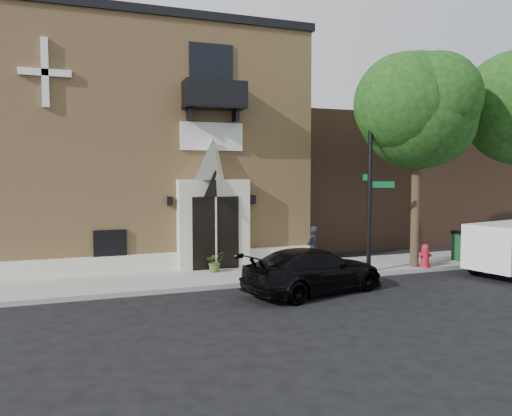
{
  "coord_description": "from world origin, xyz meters",
  "views": [
    {
      "loc": [
        -5.71,
        -14.62,
        3.58
      ],
      "look_at": [
        0.36,
        2.0,
        2.34
      ],
      "focal_mm": 35.0,
      "sensor_mm": 36.0,
      "label": 1
    }
  ],
  "objects_px": {
    "street_sign": "(370,187)",
    "fire_hydrant": "(425,256)",
    "dumpster": "(478,245)",
    "black_sedan": "(314,271)",
    "pedestrian_near": "(313,248)"
  },
  "relations": [
    {
      "from": "street_sign",
      "to": "fire_hydrant",
      "type": "distance_m",
      "value": 3.48
    },
    {
      "from": "fire_hydrant",
      "to": "pedestrian_near",
      "type": "relative_size",
      "value": 0.55
    },
    {
      "from": "dumpster",
      "to": "pedestrian_near",
      "type": "height_order",
      "value": "pedestrian_near"
    },
    {
      "from": "black_sedan",
      "to": "pedestrian_near",
      "type": "bearing_deg",
      "value": -40.96
    },
    {
      "from": "fire_hydrant",
      "to": "pedestrian_near",
      "type": "distance_m",
      "value": 4.2
    },
    {
      "from": "fire_hydrant",
      "to": "dumpster",
      "type": "xyz_separation_m",
      "value": [
        2.9,
        0.47,
        0.17
      ]
    },
    {
      "from": "black_sedan",
      "to": "fire_hydrant",
      "type": "distance_m",
      "value": 5.54
    },
    {
      "from": "fire_hydrant",
      "to": "dumpster",
      "type": "bearing_deg",
      "value": 9.21
    },
    {
      "from": "pedestrian_near",
      "to": "fire_hydrant",
      "type": "bearing_deg",
      "value": 136.07
    },
    {
      "from": "black_sedan",
      "to": "dumpster",
      "type": "relative_size",
      "value": 2.59
    },
    {
      "from": "fire_hydrant",
      "to": "street_sign",
      "type": "bearing_deg",
      "value": 179.69
    },
    {
      "from": "street_sign",
      "to": "pedestrian_near",
      "type": "distance_m",
      "value": 2.93
    },
    {
      "from": "fire_hydrant",
      "to": "pedestrian_near",
      "type": "bearing_deg",
      "value": 166.42
    },
    {
      "from": "black_sedan",
      "to": "dumpster",
      "type": "bearing_deg",
      "value": -91.08
    },
    {
      "from": "black_sedan",
      "to": "pedestrian_near",
      "type": "relative_size",
      "value": 2.98
    }
  ]
}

